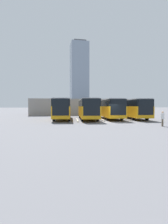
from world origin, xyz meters
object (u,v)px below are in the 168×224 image
bus_1 (109,108)px  pedestrian (163,118)px  bus_0 (132,108)px  bus_3 (63,108)px  bus_2 (88,108)px

bus_1 → pedestrian: bearing=105.9°
bus_0 → pedestrian: 11.81m
bus_3 → bus_1: bearing=-175.6°
bus_2 → pedestrian: 12.76m
bus_1 → bus_2: same height
bus_2 → bus_3: 4.19m
bus_3 → bus_2: bearing=172.2°
bus_0 → pedestrian: (2.18, 11.57, -0.98)m
bus_3 → pedestrian: 15.89m
bus_1 → bus_3: bearing=4.4°
bus_1 → bus_3: (8.11, -0.37, 0.00)m
bus_3 → pedestrian: size_ratio=7.07×
bus_1 → bus_3: 8.12m
pedestrian → bus_1: bearing=42.2°
bus_1 → bus_3: size_ratio=1.00×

